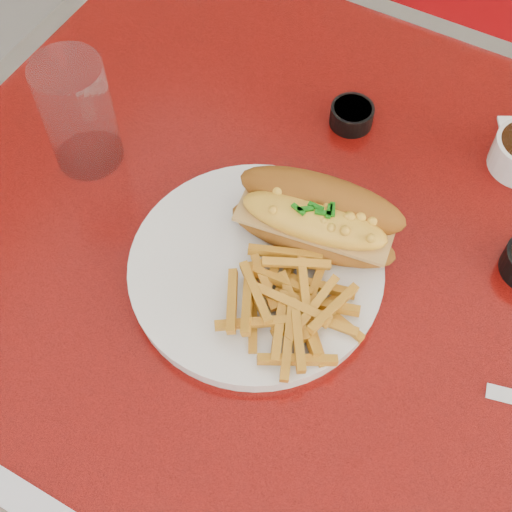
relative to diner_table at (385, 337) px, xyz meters
The scene contains 9 objects.
ground 0.61m from the diner_table, ahead, with size 8.00×8.00×0.00m, color beige.
diner_table is the anchor object (origin of this frame).
booth_bench_far 0.87m from the diner_table, 90.00° to the left, with size 1.20×0.51×0.90m.
dinner_plate 0.24m from the diner_table, 151.11° to the right, with size 0.35×0.35×0.02m.
mac_hoagie 0.24m from the diner_table, behind, with size 0.20×0.12×0.08m.
fries_pile 0.24m from the diner_table, 127.28° to the right, with size 0.12×0.11×0.04m, color gold, non-canonical shape.
fork 0.20m from the diner_table, 152.35° to the right, with size 0.04×0.15×0.00m.
sauce_cup_left 0.29m from the diner_table, 130.85° to the left, with size 0.06×0.06×0.03m.
water_tumbler 0.47m from the diner_table, behind, with size 0.08×0.08×0.14m, color #C0DEF7.
Camera 1 is at (0.05, -0.43, 1.46)m, focal length 50.00 mm.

